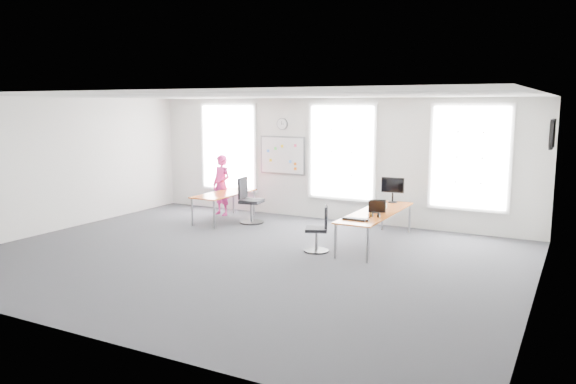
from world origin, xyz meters
The scene contains 24 objects.
floor centered at (0.00, 0.00, 0.00)m, with size 10.00×10.00×0.00m, color #29282D.
ceiling centered at (0.00, 0.00, 3.00)m, with size 10.00×10.00×0.00m, color white.
wall_back centered at (0.00, 4.00, 1.50)m, with size 10.00×10.00×0.00m, color silver.
wall_front centered at (0.00, -4.00, 1.50)m, with size 10.00×10.00×0.00m, color silver.
wall_left centered at (-5.00, 0.00, 1.50)m, with size 10.00×10.00×0.00m, color silver.
wall_right centered at (5.00, 0.00, 1.50)m, with size 10.00×10.00×0.00m, color silver.
window_left centered at (-3.00, 3.97, 1.70)m, with size 1.60×0.06×2.20m, color white.
window_mid centered at (0.30, 3.97, 1.70)m, with size 1.60×0.06×2.20m, color white.
window_right centered at (3.30, 3.97, 1.70)m, with size 1.60×0.06×2.20m, color white.
desk_right centered at (1.85, 2.09, 0.64)m, with size 0.75×2.82×0.69m.
desk_left centered at (-2.27, 2.66, 0.63)m, with size 0.75×1.88×0.69m.
chair_right centered at (1.06, 1.05, 0.40)m, with size 0.54×0.54×0.91m.
chair_left centered at (-1.58, 2.71, 0.48)m, with size 0.59×0.59×1.10m.
person centered at (-2.73, 3.21, 0.78)m, with size 0.57×0.37×1.56m, color #DF2880.
whiteboard centered at (-1.35, 3.97, 1.55)m, with size 1.20×0.03×0.90m, color white.
wall_clock centered at (-1.35, 3.97, 2.35)m, with size 0.30×0.30×0.04m, color gray.
tv centered at (4.95, 3.00, 2.30)m, with size 0.06×0.90×0.55m, color black.
keyboard centered at (1.76, 1.12, 0.70)m, with size 0.46×0.16×0.02m, color black.
mouse centered at (2.02, 1.09, 0.71)m, with size 0.07×0.12×0.04m, color black.
lens_cap centered at (1.93, 1.40, 0.69)m, with size 0.07×0.07×0.01m, color black.
headphones centered at (2.02, 1.52, 0.73)m, with size 0.18×0.09×0.10m.
laptop_sleeve centered at (1.90, 1.98, 0.82)m, with size 0.33×0.27×0.26m.
paper_stack centered at (1.75, 2.47, 0.74)m, with size 0.32×0.24×0.11m, color beige.
monitor centered at (1.81, 3.28, 1.02)m, with size 0.51×0.21×0.56m.
Camera 1 is at (5.52, -8.64, 2.84)m, focal length 35.00 mm.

